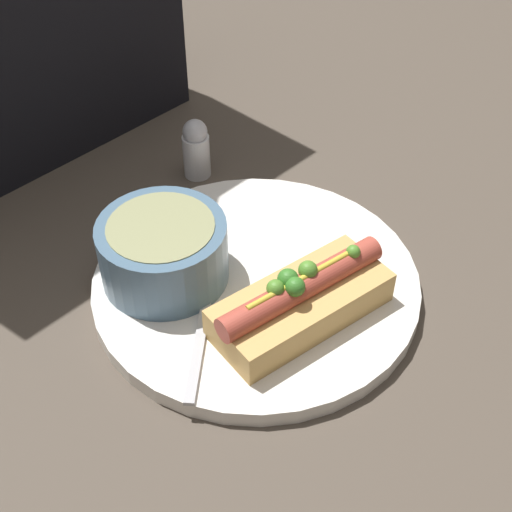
{
  "coord_description": "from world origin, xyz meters",
  "views": [
    {
      "loc": [
        -0.34,
        -0.32,
        0.48
      ],
      "look_at": [
        0.0,
        0.0,
        0.04
      ],
      "focal_mm": 50.0,
      "sensor_mm": 36.0,
      "label": 1
    }
  ],
  "objects_px": {
    "soup_bowl": "(163,249)",
    "hot_dog": "(301,300)",
    "spoon": "(205,309)",
    "salt_shaker": "(196,149)"
  },
  "relations": [
    {
      "from": "soup_bowl",
      "to": "spoon",
      "type": "relative_size",
      "value": 0.97
    },
    {
      "from": "spoon",
      "to": "salt_shaker",
      "type": "bearing_deg",
      "value": 9.61
    },
    {
      "from": "hot_dog",
      "to": "spoon",
      "type": "relative_size",
      "value": 1.39
    },
    {
      "from": "soup_bowl",
      "to": "hot_dog",
      "type": "bearing_deg",
      "value": -69.71
    },
    {
      "from": "spoon",
      "to": "hot_dog",
      "type": "bearing_deg",
      "value": -90.33
    },
    {
      "from": "spoon",
      "to": "salt_shaker",
      "type": "xyz_separation_m",
      "value": [
        0.15,
        0.17,
        0.01
      ]
    },
    {
      "from": "soup_bowl",
      "to": "salt_shaker",
      "type": "distance_m",
      "value": 0.18
    },
    {
      "from": "salt_shaker",
      "to": "hot_dog",
      "type": "bearing_deg",
      "value": -112.31
    },
    {
      "from": "hot_dog",
      "to": "soup_bowl",
      "type": "height_order",
      "value": "soup_bowl"
    },
    {
      "from": "soup_bowl",
      "to": "spoon",
      "type": "xyz_separation_m",
      "value": [
        -0.01,
        -0.06,
        -0.03
      ]
    }
  ]
}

